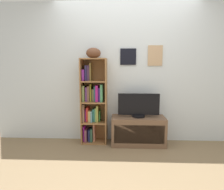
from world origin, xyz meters
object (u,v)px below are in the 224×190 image
(bookshelf, at_px, (93,103))
(tv_stand, at_px, (138,131))
(television, at_px, (139,106))
(football, at_px, (93,53))

(bookshelf, xyz_separation_m, tv_stand, (0.81, -0.09, -0.47))
(bookshelf, relative_size, television, 2.11)
(television, bearing_deg, football, 175.67)
(bookshelf, relative_size, tv_stand, 1.63)
(tv_stand, bearing_deg, football, 175.58)
(tv_stand, xyz_separation_m, television, (0.00, 0.00, 0.44))
(tv_stand, bearing_deg, bookshelf, 173.46)
(football, bearing_deg, tv_stand, -4.42)
(football, relative_size, television, 0.36)
(bookshelf, bearing_deg, football, -45.40)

